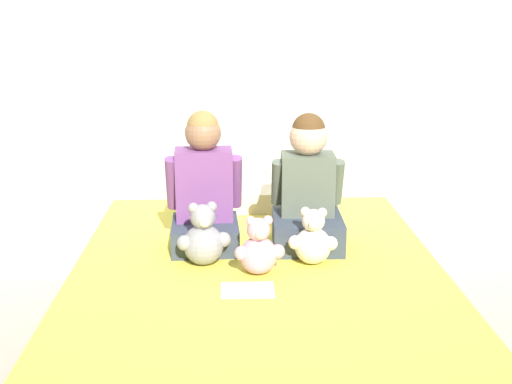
{
  "coord_description": "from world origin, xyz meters",
  "views": [
    {
      "loc": [
        -0.11,
        -2.58,
        1.59
      ],
      "look_at": [
        0.0,
        0.17,
        0.8
      ],
      "focal_mm": 45.0,
      "sensor_mm": 36.0,
      "label": 1
    }
  ],
  "objects_px": {
    "teddy_bear_held_by_right_child": "(313,240)",
    "teddy_bear_between_children": "(259,250)",
    "teddy_bear_held_by_left_child": "(203,238)",
    "pillow_at_headboard": "(251,198)",
    "child_on_right": "(308,192)",
    "sign_card": "(247,290)",
    "child_on_left": "(204,191)",
    "bed": "(257,319)"
  },
  "relations": [
    {
      "from": "teddy_bear_held_by_right_child",
      "to": "sign_card",
      "type": "xyz_separation_m",
      "value": [
        -0.29,
        -0.27,
        -0.1
      ]
    },
    {
      "from": "bed",
      "to": "sign_card",
      "type": "xyz_separation_m",
      "value": [
        -0.05,
        -0.26,
        0.26
      ]
    },
    {
      "from": "child_on_left",
      "to": "teddy_bear_held_by_left_child",
      "type": "distance_m",
      "value": 0.27
    },
    {
      "from": "pillow_at_headboard",
      "to": "sign_card",
      "type": "bearing_deg",
      "value": -92.63
    },
    {
      "from": "bed",
      "to": "sign_card",
      "type": "relative_size",
      "value": 9.58
    },
    {
      "from": "teddy_bear_between_children",
      "to": "sign_card",
      "type": "relative_size",
      "value": 1.2
    },
    {
      "from": "teddy_bear_held_by_left_child",
      "to": "pillow_at_headboard",
      "type": "height_order",
      "value": "teddy_bear_held_by_left_child"
    },
    {
      "from": "teddy_bear_held_by_right_child",
      "to": "teddy_bear_between_children",
      "type": "xyz_separation_m",
      "value": [
        -0.24,
        -0.1,
        -0.0
      ]
    },
    {
      "from": "bed",
      "to": "teddy_bear_held_by_left_child",
      "type": "height_order",
      "value": "teddy_bear_held_by_left_child"
    },
    {
      "from": "child_on_left",
      "to": "pillow_at_headboard",
      "type": "bearing_deg",
      "value": 65.81
    },
    {
      "from": "child_on_right",
      "to": "pillow_at_headboard",
      "type": "bearing_deg",
      "value": 114.14
    },
    {
      "from": "bed",
      "to": "child_on_right",
      "type": "height_order",
      "value": "child_on_right"
    },
    {
      "from": "teddy_bear_held_by_right_child",
      "to": "teddy_bear_between_children",
      "type": "distance_m",
      "value": 0.26
    },
    {
      "from": "teddy_bear_held_by_right_child",
      "to": "pillow_at_headboard",
      "type": "relative_size",
      "value": 0.47
    },
    {
      "from": "sign_card",
      "to": "teddy_bear_held_by_left_child",
      "type": "bearing_deg",
      "value": 122.93
    },
    {
      "from": "teddy_bear_held_by_right_child",
      "to": "sign_card",
      "type": "relative_size",
      "value": 1.21
    },
    {
      "from": "teddy_bear_held_by_right_child",
      "to": "teddy_bear_between_children",
      "type": "bearing_deg",
      "value": -148.99
    },
    {
      "from": "teddy_bear_held_by_left_child",
      "to": "pillow_at_headboard",
      "type": "relative_size",
      "value": 0.51
    },
    {
      "from": "sign_card",
      "to": "child_on_left",
      "type": "bearing_deg",
      "value": 109.88
    },
    {
      "from": "child_on_right",
      "to": "sign_card",
      "type": "distance_m",
      "value": 0.64
    },
    {
      "from": "child_on_right",
      "to": "sign_card",
      "type": "relative_size",
      "value": 2.94
    },
    {
      "from": "pillow_at_headboard",
      "to": "teddy_bear_held_by_right_child",
      "type": "bearing_deg",
      "value": -73.82
    },
    {
      "from": "pillow_at_headboard",
      "to": "teddy_bear_held_by_left_child",
      "type": "bearing_deg",
      "value": -105.91
    },
    {
      "from": "teddy_bear_held_by_left_child",
      "to": "child_on_right",
      "type": "bearing_deg",
      "value": 14.02
    },
    {
      "from": "child_on_left",
      "to": "teddy_bear_between_children",
      "type": "relative_size",
      "value": 2.51
    },
    {
      "from": "child_on_right",
      "to": "pillow_at_headboard",
      "type": "height_order",
      "value": "child_on_right"
    },
    {
      "from": "teddy_bear_between_children",
      "to": "sign_card",
      "type": "xyz_separation_m",
      "value": [
        -0.05,
        -0.17,
        -0.1
      ]
    },
    {
      "from": "child_on_left",
      "to": "teddy_bear_held_by_left_child",
      "type": "xyz_separation_m",
      "value": [
        0.0,
        -0.23,
        -0.15
      ]
    },
    {
      "from": "child_on_left",
      "to": "sign_card",
      "type": "bearing_deg",
      "value": -72.6
    },
    {
      "from": "teddy_bear_between_children",
      "to": "bed",
      "type": "bearing_deg",
      "value": 87.89
    },
    {
      "from": "child_on_left",
      "to": "child_on_right",
      "type": "relative_size",
      "value": 1.02
    },
    {
      "from": "bed",
      "to": "sign_card",
      "type": "height_order",
      "value": "sign_card"
    },
    {
      "from": "teddy_bear_between_children",
      "to": "sign_card",
      "type": "height_order",
      "value": "teddy_bear_between_children"
    },
    {
      "from": "bed",
      "to": "teddy_bear_held_by_right_child",
      "type": "height_order",
      "value": "teddy_bear_held_by_right_child"
    },
    {
      "from": "child_on_right",
      "to": "teddy_bear_held_by_left_child",
      "type": "relative_size",
      "value": 2.21
    },
    {
      "from": "sign_card",
      "to": "pillow_at_headboard",
      "type": "bearing_deg",
      "value": 87.37
    },
    {
      "from": "teddy_bear_held_by_left_child",
      "to": "teddy_bear_between_children",
      "type": "height_order",
      "value": "teddy_bear_held_by_left_child"
    },
    {
      "from": "bed",
      "to": "child_on_left",
      "type": "xyz_separation_m",
      "value": [
        -0.23,
        0.25,
        0.53
      ]
    },
    {
      "from": "bed",
      "to": "teddy_bear_held_by_right_child",
      "type": "xyz_separation_m",
      "value": [
        0.24,
        0.01,
        0.37
      ]
    },
    {
      "from": "teddy_bear_held_by_right_child",
      "to": "sign_card",
      "type": "bearing_deg",
      "value": -129.06
    },
    {
      "from": "bed",
      "to": "child_on_left",
      "type": "distance_m",
      "value": 0.63
    },
    {
      "from": "bed",
      "to": "teddy_bear_held_by_right_child",
      "type": "bearing_deg",
      "value": 1.87
    }
  ]
}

